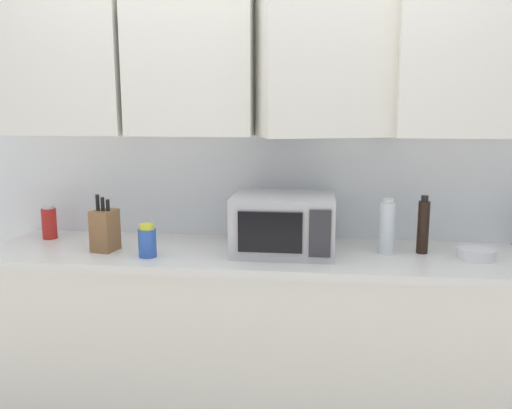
% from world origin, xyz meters
% --- Properties ---
extents(wall_back_with_cabinets, '(3.46, 0.51, 2.60)m').
position_xyz_m(wall_back_with_cabinets, '(0.00, -0.07, 1.58)').
color(wall_back_with_cabinets, white).
rests_on(wall_back_with_cabinets, ground_plane).
extents(counter_run, '(2.59, 0.63, 0.90)m').
position_xyz_m(counter_run, '(0.00, -0.30, 0.45)').
color(counter_run, white).
rests_on(counter_run, ground_plane).
extents(microwave, '(0.48, 0.37, 0.28)m').
position_xyz_m(microwave, '(0.14, -0.31, 1.04)').
color(microwave, '#B7B7BC').
rests_on(microwave, counter_run).
extents(knife_block, '(0.12, 0.14, 0.28)m').
position_xyz_m(knife_block, '(-0.72, -0.38, 1.00)').
color(knife_block, brown).
rests_on(knife_block, counter_run).
extents(bottle_clear_tall, '(0.08, 0.08, 0.27)m').
position_xyz_m(bottle_clear_tall, '(0.63, -0.27, 1.03)').
color(bottle_clear_tall, silver).
rests_on(bottle_clear_tall, counter_run).
extents(bottle_soy_dark, '(0.05, 0.05, 0.28)m').
position_xyz_m(bottle_soy_dark, '(0.80, -0.24, 1.03)').
color(bottle_soy_dark, black).
rests_on(bottle_soy_dark, counter_run).
extents(bottle_blue_cleaner, '(0.08, 0.08, 0.16)m').
position_xyz_m(bottle_blue_cleaner, '(-0.48, -0.46, 0.97)').
color(bottle_blue_cleaner, '#2D56B7').
rests_on(bottle_blue_cleaner, counter_run).
extents(bottle_red_sauce, '(0.08, 0.08, 0.18)m').
position_xyz_m(bottle_red_sauce, '(-1.10, -0.18, 0.99)').
color(bottle_red_sauce, red).
rests_on(bottle_red_sauce, counter_run).
extents(bowl_ceramic_small, '(0.17, 0.17, 0.05)m').
position_xyz_m(bowl_ceramic_small, '(1.03, -0.32, 0.93)').
color(bowl_ceramic_small, silver).
rests_on(bowl_ceramic_small, counter_run).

